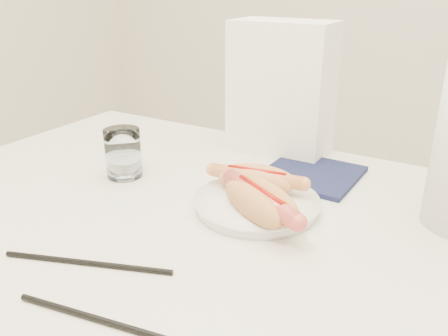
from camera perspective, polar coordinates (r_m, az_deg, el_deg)
The scene contains 9 objects.
table at distance 0.76m, azimuth -0.71°, elevation -10.54°, with size 1.20×0.80×0.75m.
plate at distance 0.76m, azimuth 4.04°, elevation -4.56°, with size 0.20×0.20×0.02m, color white.
hotdog_left at distance 0.78m, azimuth 4.03°, elevation -1.51°, with size 0.16×0.08×0.04m.
hotdog_right at distance 0.70m, azimuth 4.54°, elevation -4.17°, with size 0.17×0.13×0.05m.
water_glass at distance 0.89m, azimuth -12.35°, elevation 1.82°, with size 0.07×0.07×0.09m, color white.
chopstick_near at distance 0.65m, azimuth -16.53°, elevation -11.16°, with size 0.01×0.01×0.23m, color black.
chopstick_far at distance 0.54m, azimuth -13.93°, elevation -18.06°, with size 0.01×0.01×0.24m, color black.
napkin_box at distance 0.98m, azimuth 7.12°, elevation 9.69°, with size 0.21×0.11×0.27m, color white.
navy_napkin at distance 0.90m, azimuth 10.77°, elevation -0.71°, with size 0.17×0.17×0.01m, color #13193C.
Camera 1 is at (0.33, -0.54, 1.10)m, focal length 37.00 mm.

